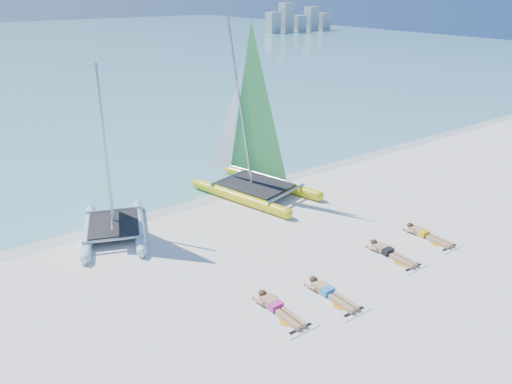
# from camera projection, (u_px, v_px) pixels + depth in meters

# --- Properties ---
(ground) EXTENTS (140.00, 140.00, 0.00)m
(ground) POSITION_uv_depth(u_px,v_px,m) (285.00, 255.00, 15.65)
(ground) COLOR white
(ground) RESTS_ON ground
(wet_sand_strip) EXTENTS (140.00, 1.40, 0.01)m
(wet_sand_strip) POSITION_uv_depth(u_px,v_px,m) (197.00, 199.00, 19.75)
(wet_sand_strip) COLOR beige
(wet_sand_strip) RESTS_ON ground
(distant_skyline) EXTENTS (14.00, 2.00, 5.00)m
(distant_skyline) POSITION_uv_depth(u_px,v_px,m) (298.00, 20.00, 90.41)
(distant_skyline) COLOR #999FA9
(distant_skyline) RESTS_ON ground
(catamaran_blue) EXTENTS (3.41, 4.64, 5.73)m
(catamaran_blue) POSITION_uv_depth(u_px,v_px,m) (109.00, 186.00, 16.45)
(catamaran_blue) COLOR silver
(catamaran_blue) RESTS_ON ground
(catamaran_yellow) EXTENTS (3.68, 5.68, 7.05)m
(catamaran_yellow) POSITION_uv_depth(u_px,v_px,m) (246.00, 139.00, 19.61)
(catamaran_yellow) COLOR yellow
(catamaran_yellow) RESTS_ON ground
(towel_a) EXTENTS (1.00, 1.85, 0.02)m
(towel_a) POSITION_uv_depth(u_px,v_px,m) (281.00, 314.00, 12.81)
(towel_a) COLOR white
(towel_a) RESTS_ON ground
(sunbather_a) EXTENTS (0.37, 1.73, 0.26)m
(sunbather_a) POSITION_uv_depth(u_px,v_px,m) (277.00, 307.00, 12.91)
(sunbather_a) COLOR tan
(sunbather_a) RESTS_ON towel_a
(towel_b) EXTENTS (1.00, 1.85, 0.02)m
(towel_b) POSITION_uv_depth(u_px,v_px,m) (333.00, 298.00, 13.44)
(towel_b) COLOR white
(towel_b) RESTS_ON ground
(sunbather_b) EXTENTS (0.37, 1.73, 0.26)m
(sunbather_b) POSITION_uv_depth(u_px,v_px,m) (329.00, 292.00, 13.55)
(sunbather_b) COLOR tan
(sunbather_b) RESTS_ON towel_b
(towel_c) EXTENTS (1.00, 1.85, 0.02)m
(towel_c) POSITION_uv_depth(u_px,v_px,m) (393.00, 257.00, 15.47)
(towel_c) COLOR white
(towel_c) RESTS_ON ground
(sunbather_c) EXTENTS (0.37, 1.73, 0.26)m
(sunbather_c) POSITION_uv_depth(u_px,v_px,m) (389.00, 252.00, 15.57)
(sunbather_c) COLOR tan
(sunbather_c) RESTS_ON towel_c
(towel_d) EXTENTS (1.00, 1.85, 0.02)m
(towel_d) POSITION_uv_depth(u_px,v_px,m) (430.00, 239.00, 16.60)
(towel_d) COLOR white
(towel_d) RESTS_ON ground
(sunbather_d) EXTENTS (0.37, 1.73, 0.26)m
(sunbather_d) POSITION_uv_depth(u_px,v_px,m) (425.00, 234.00, 16.70)
(sunbather_d) COLOR tan
(sunbather_d) RESTS_ON towel_d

